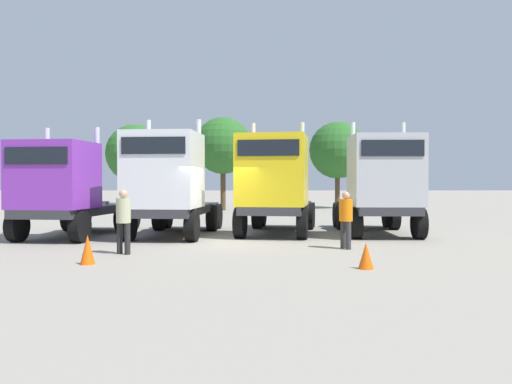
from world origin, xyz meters
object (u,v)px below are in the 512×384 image
semi_truck_yellow (275,184)px  traffic_cone_near (88,250)px  visitor_in_hivis (346,216)px  visitor_with_camera (123,217)px  semi_truck_white (168,184)px  semi_truck_silver (381,185)px  semi_truck_purple (65,189)px  traffic_cone_mid (366,256)px

semi_truck_yellow → traffic_cone_near: size_ratio=9.14×
visitor_in_hivis → visitor_with_camera: 6.45m
semi_truck_yellow → visitor_with_camera: bearing=-31.7°
semi_truck_white → visitor_in_hivis: 6.64m
semi_truck_white → semi_truck_silver: bearing=100.5°
semi_truck_silver → visitor_with_camera: size_ratio=3.42×
visitor_with_camera → semi_truck_white: bearing=20.4°
semi_truck_purple → semi_truck_yellow: semi_truck_yellow is taller
semi_truck_silver → traffic_cone_near: bearing=-51.1°
traffic_cone_near → semi_truck_white: bearing=80.4°
semi_truck_white → semi_truck_yellow: bearing=107.6°
visitor_with_camera → traffic_cone_near: 1.96m
semi_truck_white → traffic_cone_near: (-1.01, -5.99, -1.57)m
semi_truck_purple → semi_truck_silver: bearing=102.1°
visitor_in_hivis → traffic_cone_near: 7.41m
visitor_in_hivis → traffic_cone_mid: size_ratio=2.81×
semi_truck_yellow → semi_truck_silver: 3.91m
traffic_cone_near → traffic_cone_mid: bearing=-6.2°
semi_truck_yellow → traffic_cone_mid: size_ratio=10.76×
semi_truck_yellow → semi_truck_white: bearing=-68.6°
visitor_in_hivis → visitor_with_camera: (-6.36, -1.09, 0.05)m
semi_truck_yellow → semi_truck_purple: bearing=-72.4°
semi_truck_white → visitor_with_camera: bearing=-2.0°
semi_truck_white → semi_truck_silver: semi_truck_white is taller
semi_truck_white → visitor_with_camera: 4.34m
semi_truck_purple → traffic_cone_near: bearing=31.8°
semi_truck_yellow → visitor_in_hivis: bearing=36.0°
semi_truck_silver → visitor_in_hivis: bearing=-25.9°
semi_truck_purple → traffic_cone_mid: bearing=62.5°
semi_truck_silver → traffic_cone_mid: semi_truck_silver is taller
traffic_cone_mid → semi_truck_silver: bearing=73.8°
visitor_in_hivis → traffic_cone_mid: (-0.17, -3.59, -0.69)m
semi_truck_yellow → traffic_cone_mid: bearing=22.9°
traffic_cone_near → traffic_cone_mid: traffic_cone_near is taller
semi_truck_white → visitor_in_hivis: size_ratio=3.75×
semi_truck_white → traffic_cone_mid: 8.90m
semi_truck_white → traffic_cone_near: 6.28m
visitor_in_hivis → visitor_with_camera: bearing=-13.8°
traffic_cone_near → traffic_cone_mid: 6.66m
semi_truck_purple → traffic_cone_near: size_ratio=8.84×
visitor_in_hivis → visitor_with_camera: visitor_with_camera is taller
semi_truck_white → traffic_cone_mid: size_ratio=10.53×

